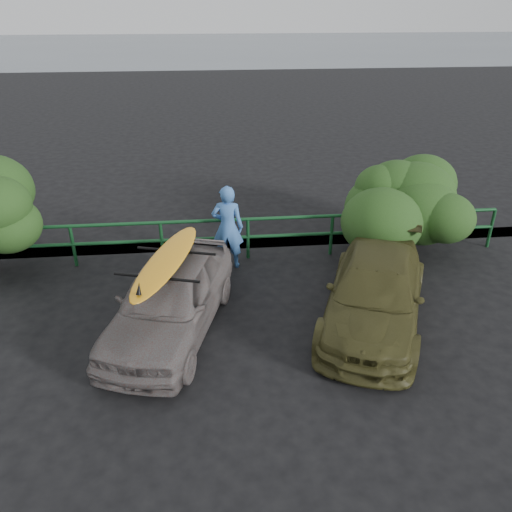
{
  "coord_description": "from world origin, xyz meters",
  "views": [
    {
      "loc": [
        0.14,
        -5.55,
        5.54
      ],
      "look_at": [
        1.0,
        3.09,
        1.03
      ],
      "focal_mm": 35.0,
      "sensor_mm": 36.0,
      "label": 1
    }
  ],
  "objects": [
    {
      "name": "roof_rack",
      "position": [
        -0.66,
        2.25,
        1.4
      ],
      "size": [
        1.74,
        1.43,
        0.05
      ],
      "primitive_type": null,
      "rotation": [
        0.0,
        0.0,
        -0.29
      ],
      "color": "black",
      "rests_on": "sedan"
    },
    {
      "name": "shrub_right",
      "position": [
        5.0,
        5.5,
        0.96
      ],
      "size": [
        3.2,
        2.4,
        1.92
      ],
      "primitive_type": null,
      "color": "#26491A",
      "rests_on": "ground"
    },
    {
      "name": "surfboard",
      "position": [
        -0.66,
        2.25,
        1.47
      ],
      "size": [
        1.4,
        2.95,
        0.09
      ],
      "primitive_type": "ellipsoid",
      "rotation": [
        0.0,
        0.0,
        -0.29
      ],
      "color": "orange",
      "rests_on": "roof_rack"
    },
    {
      "name": "guardrail",
      "position": [
        0.0,
        5.0,
        0.52
      ],
      "size": [
        14.0,
        0.08,
        1.04
      ],
      "primitive_type": null,
      "color": "#134520",
      "rests_on": "ground"
    },
    {
      "name": "man",
      "position": [
        0.52,
        4.65,
        0.97
      ],
      "size": [
        0.78,
        0.58,
        1.95
      ],
      "primitive_type": "imported",
      "rotation": [
        0.0,
        0.0,
        2.97
      ],
      "color": "#3E71BC",
      "rests_on": "ground"
    },
    {
      "name": "sedan",
      "position": [
        -0.66,
        2.25,
        0.69
      ],
      "size": [
        2.7,
        4.33,
        1.37
      ],
      "primitive_type": "imported",
      "rotation": [
        0.0,
        0.0,
        -0.29
      ],
      "color": "#665D5B",
      "rests_on": "ground"
    },
    {
      "name": "ocean",
      "position": [
        0.0,
        60.0,
        0.0
      ],
      "size": [
        200.0,
        200.0,
        0.0
      ],
      "primitive_type": "plane",
      "color": "#525C65",
      "rests_on": "ground"
    },
    {
      "name": "olive_vehicle",
      "position": [
        3.17,
        2.2,
        0.62
      ],
      "size": [
        3.28,
        4.6,
        1.24
      ],
      "primitive_type": "imported",
      "rotation": [
        0.0,
        0.0,
        -0.41
      ],
      "color": "#43401D",
      "rests_on": "ground"
    },
    {
      "name": "ground",
      "position": [
        0.0,
        0.0,
        0.0
      ],
      "size": [
        80.0,
        80.0,
        0.0
      ],
      "primitive_type": "plane",
      "color": "black"
    }
  ]
}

